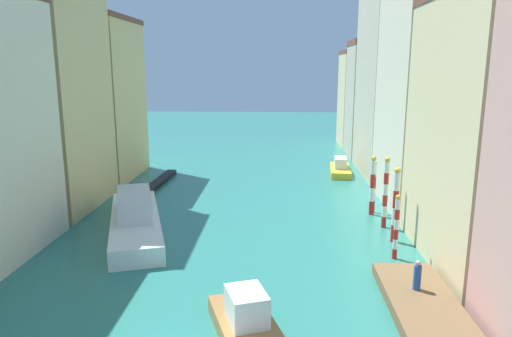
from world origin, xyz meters
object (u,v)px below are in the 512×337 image
at_px(mooring_pole_0, 396,226).
at_px(mooring_pole_3, 372,185).
at_px(waterfront_dock, 422,303).
at_px(mooring_pole_2, 385,192).
at_px(gondola_black, 159,182).
at_px(motorboat_1, 340,168).
at_px(mooring_pole_1, 395,204).
at_px(mooring_pole_4, 374,187).
at_px(motorboat_0, 247,323).
at_px(person_on_dock, 417,276).
at_px(vaporetto_white, 135,219).

height_order(mooring_pole_0, mooring_pole_3, mooring_pole_3).
height_order(waterfront_dock, mooring_pole_3, mooring_pole_3).
relative_size(mooring_pole_0, mooring_pole_2, 0.77).
bearing_deg(gondola_black, motorboat_1, 17.19).
distance_m(mooring_pole_1, gondola_black, 23.49).
height_order(mooring_pole_1, mooring_pole_2, mooring_pole_2).
distance_m(mooring_pole_1, mooring_pole_2, 2.74).
xyz_separation_m(mooring_pole_4, motorboat_0, (-8.49, -17.55, -1.36)).
height_order(gondola_black, motorboat_1, motorboat_1).
bearing_deg(person_on_dock, mooring_pole_0, 88.03).
relative_size(mooring_pole_3, vaporetto_white, 0.35).
bearing_deg(mooring_pole_2, waterfront_dock, -93.29).
relative_size(mooring_pole_0, motorboat_0, 0.68).
xyz_separation_m(mooring_pole_0, vaporetto_white, (-16.42, 3.62, -1.01)).
xyz_separation_m(vaporetto_white, gondola_black, (-1.77, 13.09, -0.75)).
distance_m(mooring_pole_4, motorboat_1, 13.38).
bearing_deg(person_on_dock, mooring_pole_4, 87.42).
height_order(mooring_pole_3, motorboat_1, mooring_pole_3).
height_order(person_on_dock, mooring_pole_1, mooring_pole_1).
distance_m(mooring_pole_0, motorboat_0, 11.85).
distance_m(mooring_pole_3, gondola_black, 20.30).
bearing_deg(person_on_dock, vaporetto_white, 151.90).
xyz_separation_m(mooring_pole_3, mooring_pole_4, (0.24, 0.55, -0.28)).
distance_m(mooring_pole_1, mooring_pole_3, 5.65).
bearing_deg(mooring_pole_0, motorboat_1, 91.06).
xyz_separation_m(person_on_dock, mooring_pole_3, (0.39, 13.44, 1.06)).
bearing_deg(mooring_pole_4, motorboat_0, -115.80).
relative_size(mooring_pole_3, motorboat_0, 0.80).
bearing_deg(mooring_pole_1, mooring_pole_0, -101.70).
xyz_separation_m(vaporetto_white, motorboat_1, (16.01, 18.59, -0.39)).
distance_m(mooring_pole_3, motorboat_1, 13.94).
bearing_deg(motorboat_0, mooring_pole_0, 47.02).
height_order(waterfront_dock, mooring_pole_2, mooring_pole_2).
bearing_deg(gondola_black, mooring_pole_1, -36.66).
xyz_separation_m(mooring_pole_1, vaporetto_white, (-16.99, 0.87, -1.52)).
xyz_separation_m(mooring_pole_1, motorboat_1, (-0.98, 19.46, -1.91)).
bearing_deg(mooring_pole_0, gondola_black, 137.42).
bearing_deg(motorboat_0, gondola_black, 111.85).
distance_m(waterfront_dock, motorboat_0, 8.38).
distance_m(waterfront_dock, motorboat_1, 28.09).
relative_size(mooring_pole_2, motorboat_1, 0.83).
height_order(waterfront_dock, mooring_pole_0, mooring_pole_0).
bearing_deg(vaporetto_white, waterfront_dock, -30.26).
relative_size(mooring_pole_3, mooring_pole_4, 1.13).
bearing_deg(mooring_pole_1, mooring_pole_2, 90.73).
height_order(person_on_dock, gondola_black, person_on_dock).
bearing_deg(vaporetto_white, mooring_pole_0, -12.45).
bearing_deg(vaporetto_white, motorboat_1, 49.27).
relative_size(mooring_pole_4, vaporetto_white, 0.31).
bearing_deg(motorboat_1, mooring_pole_0, -88.94).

